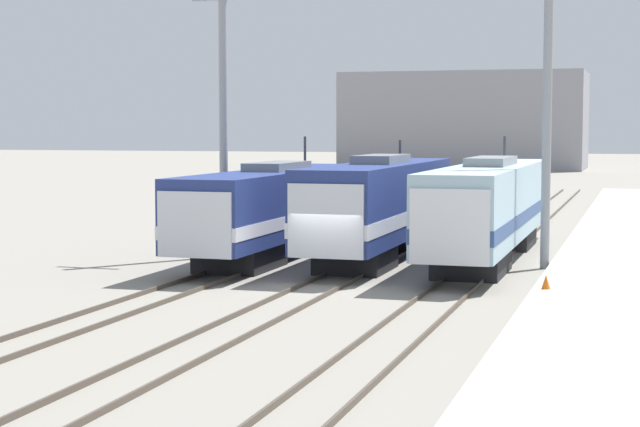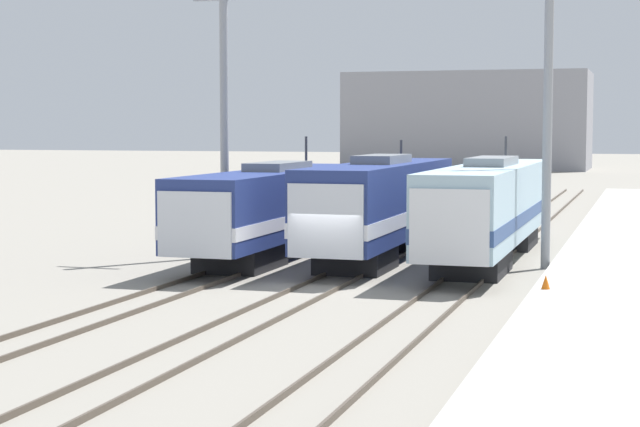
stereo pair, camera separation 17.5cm
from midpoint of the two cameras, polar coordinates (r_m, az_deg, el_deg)
The scene contains 12 objects.
ground_plane at distance 37.50m, azimuth 0.30°, elevation -3.81°, with size 400.00×400.00×0.00m, color gray.
rail_pair_far_left at distance 38.97m, azimuth -5.95°, elevation -3.40°, with size 1.51×120.00×0.15m.
rail_pair_center at distance 37.49m, azimuth 0.30°, elevation -3.69°, with size 1.51×120.00×0.15m.
rail_pair_far_right at distance 36.48m, azimuth 6.98°, elevation -3.96°, with size 1.51×120.00×0.15m.
locomotive_far_left at distance 45.01m, azimuth -2.63°, elevation 0.26°, with size 3.05×17.61×5.09m.
locomotive_center at distance 44.30m, azimuth 3.02°, elevation 0.39°, with size 3.02×16.26×4.94m.
locomotive_far_right at distance 44.55m, azimuth 8.89°, elevation 0.31°, with size 2.94×19.66×5.10m.
catenary_tower_left at distance 45.45m, azimuth -5.29°, elevation 5.72°, with size 2.69×0.36×12.38m.
catenary_tower_right at distance 42.25m, azimuth 11.91°, elevation 5.73°, with size 2.69×0.36×12.38m.
platform at distance 35.98m, azimuth 14.37°, elevation -4.11°, with size 4.00×120.00×0.25m.
traffic_cone at distance 35.53m, azimuth 11.82°, elevation -3.59°, with size 0.29×0.29×0.46m.
depot_building at distance 146.68m, azimuth 7.70°, elevation 4.92°, with size 31.98×15.01×12.89m.
Camera 1 is at (10.54, -35.57, 5.47)m, focal length 60.00 mm.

